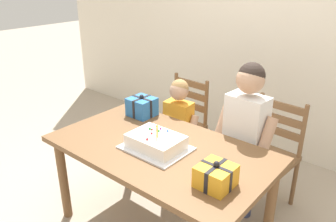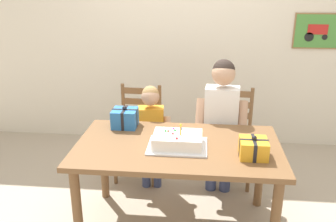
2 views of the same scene
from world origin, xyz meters
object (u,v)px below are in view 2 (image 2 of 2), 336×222
gift_box_red_large (125,118)px  chair_right (230,136)px  gift_box_beside_cake (253,148)px  child_younger (151,128)px  child_older (221,114)px  chair_left (139,132)px  birthday_cake (178,141)px  dining_table (178,155)px

gift_box_red_large → chair_right: bearing=28.5°
gift_box_red_large → gift_box_beside_cake: gift_box_red_large is taller
gift_box_red_large → child_younger: size_ratio=0.21×
child_older → child_younger: 0.66m
child_younger → chair_right: bearing=17.6°
gift_box_beside_cake → child_younger: child_younger is taller
chair_right → gift_box_beside_cake: bearing=-85.1°
chair_left → gift_box_beside_cake: bearing=-44.1°
chair_left → chair_right: same height
child_younger → child_older: bearing=-0.1°
birthday_cake → child_younger: child_younger is taller
chair_left → chair_right: (0.91, -0.00, 0.00)m
gift_box_red_large → chair_left: size_ratio=0.23×
dining_table → chair_left: chair_left is taller
dining_table → child_younger: 0.65m
gift_box_beside_cake → chair_left: bearing=135.9°
dining_table → chair_right: 0.95m
birthday_cake → child_younger: bearing=115.4°
chair_left → child_older: bearing=-16.6°
gift_box_beside_cake → child_older: 0.75m
chair_right → child_older: child_older is taller
gift_box_red_large → gift_box_beside_cake: 1.11m
dining_table → birthday_cake: 0.15m
dining_table → birthday_cake: birthday_cake is taller
birthday_cake → chair_left: 1.02m
gift_box_beside_cake → chair_right: (-0.08, 0.96, -0.33)m
dining_table → gift_box_beside_cake: gift_box_beside_cake is taller
dining_table → child_older: child_older is taller
chair_left → child_older: 0.89m
gift_box_red_large → child_older: bearing=18.0°
gift_box_beside_cake → child_older: size_ratio=0.16×
gift_box_beside_cake → child_older: (-0.19, 0.72, -0.03)m
birthday_cake → child_older: child_older is taller
gift_box_beside_cake → gift_box_red_large: bearing=155.7°
gift_box_red_large → child_younger: bearing=56.0°
birthday_cake → chair_left: birthday_cake is taller
dining_table → birthday_cake: (0.00, -0.04, 0.14)m
child_younger → gift_box_red_large: bearing=-124.0°
gift_box_red_large → gift_box_beside_cake: bearing=-24.3°
dining_table → chair_right: (0.46, 0.82, -0.17)m
gift_box_red_large → child_older: 0.86m
birthday_cake → gift_box_red_large: birthday_cake is taller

